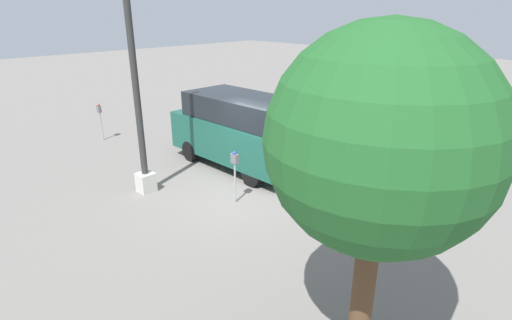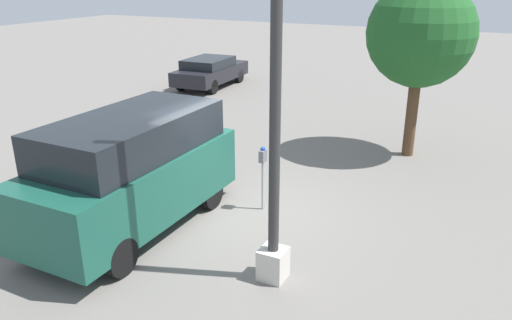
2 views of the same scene
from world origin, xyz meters
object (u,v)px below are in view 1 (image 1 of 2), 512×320
Objects in this scene: parking_meter_near at (235,165)px; parked_van at (240,129)px; lamp_post at (138,104)px; parking_meter_far at (100,113)px; street_tree at (380,142)px.

parking_meter_near is 2.71m from parked_van.
parked_van is at bearing -97.27° from lamp_post.
parked_van is at bearing -46.51° from parking_meter_near.
parking_meter_far is (7.70, 0.03, -0.01)m from parking_meter_near.
street_tree is at bearing 170.17° from parking_meter_far.
parked_van is (-0.42, -3.26, -1.28)m from lamp_post.
parking_meter_near is 7.70m from parking_meter_far.
parking_meter_near is 0.21× the size of lamp_post.
parked_van is (1.87, -1.95, 0.18)m from parking_meter_near.
parking_meter_near is at bearing 179.85° from parking_meter_far.
street_tree reaches higher than parked_van.
street_tree is (-5.01, 2.15, 2.29)m from parking_meter_near.
parking_meter_far is 6.16m from parked_van.
lamp_post is at bearing -6.54° from street_tree.
parking_meter_near is at bearing 133.77° from parked_van.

